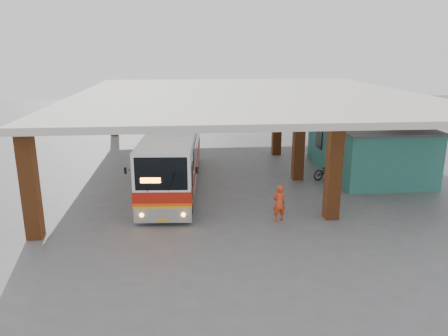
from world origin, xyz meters
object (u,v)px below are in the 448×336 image
coach_bus (174,155)px  pedestrian (279,203)px  motorcycle (327,171)px  red_chair (301,155)px

coach_bus → pedestrian: 7.31m
motorcycle → red_chair: motorcycle is taller
coach_bus → motorcycle: bearing=6.4°
pedestrian → red_chair: size_ratio=2.19×
motorcycle → pedestrian: size_ratio=1.14×
motorcycle → red_chair: (-0.35, 4.49, -0.15)m
red_chair → motorcycle: bearing=-75.2°
coach_bus → red_chair: 9.83m
coach_bus → red_chair: coach_bus is taller
pedestrian → red_chair: 11.09m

